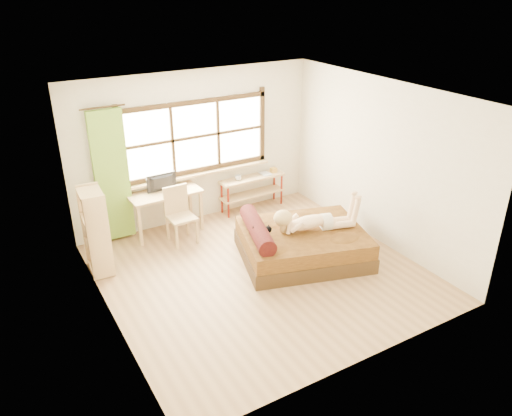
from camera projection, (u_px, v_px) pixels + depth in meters
floor at (261, 272)px, 7.61m from camera, size 4.50×4.50×0.00m
ceiling at (262, 95)px, 6.46m from camera, size 4.50×4.50×0.00m
wall_back at (196, 148)px, 8.79m from camera, size 4.50×0.00×4.50m
wall_front at (370, 263)px, 5.27m from camera, size 4.50×0.00×4.50m
wall_left at (101, 228)px, 6.00m from camera, size 0.00×4.50×4.50m
wall_right at (381, 163)px, 8.06m from camera, size 0.00×4.50×4.50m
window at (196, 139)px, 8.70m from camera, size 2.80×0.16×1.46m
curtain at (112, 177)px, 8.07m from camera, size 0.55×0.10×2.20m
bed at (300, 243)px, 7.90m from camera, size 2.27×2.01×0.73m
woman at (314, 213)px, 7.73m from camera, size 1.39×0.75×0.57m
kitten at (261, 232)px, 7.52m from camera, size 0.31×0.19×0.23m
desk at (165, 198)px, 8.51m from camera, size 1.24×0.60×0.76m
monitor at (163, 183)px, 8.44m from camera, size 0.53×0.09×0.30m
chair at (179, 211)px, 8.32m from camera, size 0.44×0.44×0.96m
pipe_shelf at (253, 185)px, 9.50m from camera, size 1.30×0.35×0.73m
cup at (238, 178)px, 9.27m from camera, size 0.12×0.12×0.09m
book at (261, 175)px, 9.51m from camera, size 0.18×0.25×0.02m
bookshelf at (96, 231)px, 7.39m from camera, size 0.36×0.59×1.32m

